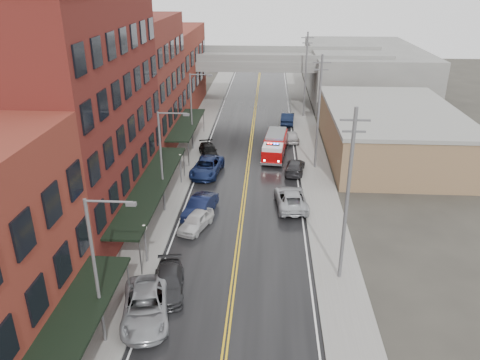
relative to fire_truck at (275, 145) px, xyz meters
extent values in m
cube|color=black|center=(-2.89, -8.17, -1.39)|extent=(11.00, 160.00, 0.02)
cube|color=slate|center=(-10.19, -8.17, -1.32)|extent=(3.00, 160.00, 0.15)
cube|color=slate|center=(4.41, -8.17, -1.32)|extent=(3.00, 160.00, 0.15)
cube|color=gray|center=(-8.54, -8.17, -1.32)|extent=(0.30, 160.00, 0.15)
cube|color=gray|center=(2.76, -8.17, -1.32)|extent=(0.30, 160.00, 0.15)
cube|color=#531A16|center=(-16.19, -15.17, 7.60)|extent=(9.00, 20.00, 18.00)
cube|color=maroon|center=(-16.19, 2.33, 6.10)|extent=(9.00, 15.00, 15.00)
cube|color=maroon|center=(-16.19, 19.83, 4.60)|extent=(9.00, 20.00, 12.00)
cube|color=olive|center=(13.11, 1.83, 1.10)|extent=(14.00, 22.00, 5.00)
cube|color=slate|center=(15.11, 31.83, 2.60)|extent=(18.00, 30.00, 8.00)
cube|color=black|center=(-10.39, -34.17, 1.60)|extent=(2.60, 16.00, 0.18)
cylinder|color=slate|center=(-9.24, -26.57, 0.10)|extent=(0.10, 0.10, 3.00)
cube|color=black|center=(-10.39, -15.17, 1.60)|extent=(2.60, 18.00, 0.18)
cylinder|color=slate|center=(-9.24, -23.77, 0.10)|extent=(0.10, 0.10, 3.00)
cylinder|color=slate|center=(-9.24, -6.57, 0.10)|extent=(0.10, 0.10, 3.00)
cube|color=black|center=(-10.39, 2.33, 1.60)|extent=(2.60, 13.00, 0.18)
cylinder|color=slate|center=(-9.24, -3.77, 0.10)|extent=(0.10, 0.10, 3.00)
cylinder|color=slate|center=(-9.24, 8.43, 0.10)|extent=(0.10, 0.10, 3.00)
cylinder|color=#59595B|center=(-9.29, -22.17, 0.00)|extent=(0.14, 0.14, 2.80)
sphere|color=silver|center=(-9.29, -22.17, 1.50)|extent=(0.44, 0.44, 0.44)
cylinder|color=#59595B|center=(-9.29, -8.17, 0.00)|extent=(0.14, 0.14, 2.80)
sphere|color=silver|center=(-9.29, -8.17, 1.50)|extent=(0.44, 0.44, 0.44)
cylinder|color=#59595B|center=(-9.69, -30.17, 3.10)|extent=(0.18, 0.18, 9.00)
cylinder|color=#59595B|center=(-8.49, -30.17, 7.50)|extent=(2.40, 0.12, 0.12)
cube|color=#59595B|center=(-7.39, -30.17, 7.40)|extent=(0.50, 0.22, 0.18)
cylinder|color=#59595B|center=(-9.69, -14.17, 3.10)|extent=(0.18, 0.18, 9.00)
cylinder|color=#59595B|center=(-8.49, -14.17, 7.50)|extent=(2.40, 0.12, 0.12)
cube|color=#59595B|center=(-7.39, -14.17, 7.40)|extent=(0.50, 0.22, 0.18)
cylinder|color=#59595B|center=(-9.69, 1.83, 3.10)|extent=(0.18, 0.18, 9.00)
cylinder|color=#59595B|center=(-8.49, 1.83, 7.50)|extent=(2.40, 0.12, 0.12)
cube|color=#59595B|center=(-7.39, 1.83, 7.40)|extent=(0.50, 0.22, 0.18)
cylinder|color=#59595B|center=(4.31, -23.17, 4.60)|extent=(0.24, 0.24, 12.00)
cube|color=#59595B|center=(4.31, -23.17, 9.80)|extent=(1.80, 0.12, 0.12)
cube|color=#59595B|center=(4.31, -23.17, 9.10)|extent=(1.40, 0.12, 0.12)
cylinder|color=#59595B|center=(4.31, -3.17, 4.60)|extent=(0.24, 0.24, 12.00)
cube|color=#59595B|center=(4.31, -3.17, 9.80)|extent=(1.80, 0.12, 0.12)
cube|color=#59595B|center=(4.31, -3.17, 9.10)|extent=(1.40, 0.12, 0.12)
cylinder|color=#59595B|center=(4.31, 16.83, 4.60)|extent=(0.24, 0.24, 12.00)
cube|color=#59595B|center=(4.31, 16.83, 9.80)|extent=(1.80, 0.12, 0.12)
cube|color=#59595B|center=(4.31, 16.83, 9.10)|extent=(1.40, 0.12, 0.12)
cube|color=slate|center=(-2.89, 23.83, 5.35)|extent=(40.00, 10.00, 1.50)
cube|color=slate|center=(-13.89, 23.83, 1.60)|extent=(1.60, 8.00, 6.00)
cube|color=slate|center=(8.11, 23.83, 1.60)|extent=(1.60, 8.00, 6.00)
cube|color=#9D0707|center=(0.12, 1.11, -0.02)|extent=(2.74, 5.11, 1.87)
cube|color=#9D0707|center=(-0.26, -2.34, -0.29)|extent=(2.46, 2.54, 1.34)
cube|color=silver|center=(-0.26, -2.34, 0.60)|extent=(2.33, 2.35, 0.45)
cube|color=black|center=(-0.24, -2.16, -0.02)|extent=(2.39, 1.66, 0.71)
cube|color=slate|center=(0.12, 1.11, 1.05)|extent=(2.48, 4.73, 0.27)
cube|color=black|center=(-0.26, -2.34, 0.90)|extent=(1.44, 0.40, 0.12)
sphere|color=#FF0C0C|center=(-0.74, -2.29, 0.97)|extent=(0.18, 0.18, 0.18)
sphere|color=#1933FF|center=(0.23, -2.39, 0.97)|extent=(0.18, 0.18, 0.18)
cylinder|color=black|center=(-1.24, -2.32, -0.95)|extent=(0.92, 0.41, 0.89)
cylinder|color=black|center=(0.71, -2.54, -0.95)|extent=(0.92, 0.41, 0.89)
cylinder|color=black|center=(-0.90, 0.77, -0.95)|extent=(0.92, 0.41, 0.89)
cylinder|color=black|center=(1.05, 0.56, -0.95)|extent=(0.92, 0.41, 0.89)
cylinder|color=black|center=(-0.66, 2.99, -0.95)|extent=(0.92, 0.41, 0.89)
cylinder|color=black|center=(1.29, 2.77, -0.95)|extent=(0.92, 0.41, 0.89)
imported|color=gray|center=(-7.89, -27.97, -0.58)|extent=(3.84, 6.30, 1.63)
imported|color=#262729|center=(-7.03, -25.34, -0.71)|extent=(2.65, 5.01, 1.38)
imported|color=silver|center=(-6.49, -16.97, -0.70)|extent=(2.92, 4.44, 1.41)
imported|color=black|center=(-6.49, -14.55, -0.60)|extent=(2.82, 5.09, 1.59)
imported|color=#14214C|center=(-7.06, -5.54, -0.59)|extent=(3.39, 6.12, 1.62)
imported|color=black|center=(-7.53, -0.43, -0.72)|extent=(3.01, 4.99, 1.35)
imported|color=#A5A8AD|center=(1.38, -12.49, -0.61)|extent=(3.13, 5.88, 1.57)
imported|color=#2B2A2D|center=(2.11, -4.56, -0.73)|extent=(2.50, 4.80, 1.33)
imported|color=#B4B4B4|center=(2.11, 5.50, -0.71)|extent=(2.06, 4.22, 1.39)
imported|color=black|center=(1.87, 13.14, -0.59)|extent=(2.07, 5.01, 1.61)
camera|label=1|loc=(-0.81, -50.20, 17.62)|focal=35.00mm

